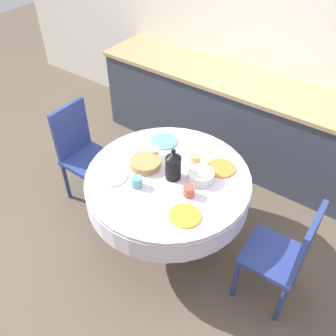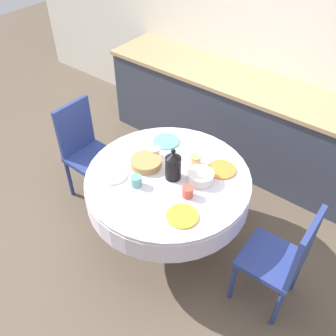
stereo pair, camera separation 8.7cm
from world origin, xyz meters
name	(u,v)px [view 1 (the left image)]	position (x,y,z in m)	size (l,w,h in m)	color
ground_plane	(168,237)	(0.00, 0.00, 0.00)	(12.00, 12.00, 0.00)	brown
wall_back	(273,32)	(0.00, 1.71, 1.30)	(7.00, 0.05, 2.60)	silver
kitchen_counter	(245,123)	(0.00, 1.37, 0.46)	(3.24, 0.64, 0.92)	#383D4C
dining_table	(168,188)	(0.00, 0.00, 0.63)	(1.28, 1.28, 0.75)	brown
chair_left	(286,253)	(0.98, 0.02, 0.53)	(0.41, 0.41, 0.96)	navy
chair_right	(82,150)	(-0.98, 0.02, 0.53)	(0.41, 0.41, 0.96)	navy
plate_near_left	(113,176)	(-0.33, -0.25, 0.76)	(0.22, 0.22, 0.01)	white
cup_near_left	(137,182)	(-0.12, -0.22, 0.79)	(0.08, 0.08, 0.08)	#5BA39E
plate_near_right	(185,216)	(0.33, -0.26, 0.76)	(0.22, 0.22, 0.01)	yellow
cup_near_right	(189,191)	(0.24, -0.08, 0.79)	(0.08, 0.08, 0.08)	#CC4C3D
plate_far_left	(164,141)	(-0.27, 0.32, 0.76)	(0.22, 0.22, 0.01)	#60BCB7
cup_far_left	(154,153)	(-0.22, 0.12, 0.79)	(0.08, 0.08, 0.08)	white
plate_far_right	(221,168)	(0.29, 0.30, 0.76)	(0.22, 0.22, 0.01)	orange
cup_far_right	(195,159)	(0.09, 0.24, 0.79)	(0.08, 0.08, 0.08)	#DBB766
coffee_carafe	(173,166)	(0.04, 0.01, 0.87)	(0.12, 0.12, 0.27)	black
bread_basket	(145,163)	(-0.21, -0.01, 0.78)	(0.24, 0.24, 0.06)	#AD844C
fruit_bowl	(201,176)	(0.22, 0.11, 0.79)	(0.20, 0.20, 0.08)	silver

